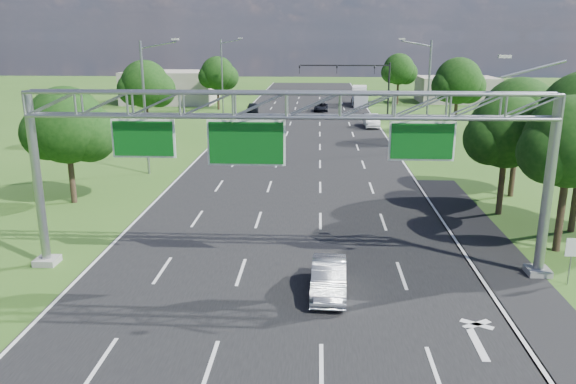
# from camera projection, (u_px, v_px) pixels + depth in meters

# --- Properties ---
(ground) EXTENTS (220.00, 220.00, 0.00)m
(ground) POSITION_uv_depth(u_px,v_px,m) (297.00, 175.00, 43.04)
(ground) COLOR #2D5519
(ground) RESTS_ON ground
(road) EXTENTS (18.00, 180.00, 0.02)m
(road) POSITION_uv_depth(u_px,v_px,m) (297.00, 175.00, 43.04)
(road) COLOR black
(road) RESTS_ON ground
(road_flare) EXTENTS (3.00, 30.00, 0.02)m
(road_flare) POSITION_uv_depth(u_px,v_px,m) (494.00, 257.00, 27.12)
(road_flare) COLOR black
(road_flare) RESTS_ON ground
(sign_gantry) EXTENTS (23.50, 1.00, 9.56)m
(sign_gantry) POSITION_uv_depth(u_px,v_px,m) (289.00, 119.00, 23.86)
(sign_gantry) COLOR gray
(sign_gantry) RESTS_ON ground
(regulatory_sign) EXTENTS (0.60, 0.08, 2.10)m
(regulatory_sign) POSITION_uv_depth(u_px,v_px,m) (572.00, 252.00, 23.69)
(regulatory_sign) COLOR gray
(regulatory_sign) RESTS_ON ground
(traffic_signal) EXTENTS (12.21, 0.24, 7.00)m
(traffic_signal) POSITION_uv_depth(u_px,v_px,m) (363.00, 76.00, 74.96)
(traffic_signal) COLOR black
(traffic_signal) RESTS_ON ground
(streetlight_l_near) EXTENTS (2.97, 0.22, 10.16)m
(streetlight_l_near) POSITION_uv_depth(u_px,v_px,m) (147.00, 101.00, 42.14)
(streetlight_l_near) COLOR gray
(streetlight_l_near) RESTS_ON ground
(streetlight_l_far) EXTENTS (2.97, 0.22, 10.16)m
(streetlight_l_far) POSITION_uv_depth(u_px,v_px,m) (223.00, 73.00, 75.82)
(streetlight_l_far) COLOR gray
(streetlight_l_far) RESTS_ON ground
(streetlight_r_mid) EXTENTS (2.97, 0.22, 10.16)m
(streetlight_r_mid) POSITION_uv_depth(u_px,v_px,m) (426.00, 91.00, 50.59)
(streetlight_r_mid) COLOR gray
(streetlight_r_mid) RESTS_ON ground
(tree_cluster_right) EXTENTS (9.91, 14.60, 8.68)m
(tree_cluster_right) POSITION_uv_depth(u_px,v_px,m) (561.00, 131.00, 30.45)
(tree_cluster_right) COLOR #2D2116
(tree_cluster_right) RESTS_ON ground
(tree_verge_la) EXTENTS (5.76, 4.80, 7.40)m
(tree_verge_la) POSITION_uv_depth(u_px,v_px,m) (68.00, 129.00, 34.83)
(tree_verge_la) COLOR #2D2116
(tree_verge_la) RESTS_ON ground
(tree_verge_lb) EXTENTS (5.76, 4.80, 8.06)m
(tree_verge_lb) POSITION_uv_depth(u_px,v_px,m) (146.00, 86.00, 56.89)
(tree_verge_lb) COLOR #2D2116
(tree_verge_lb) RESTS_ON ground
(tree_verge_lc) EXTENTS (5.76, 4.80, 7.62)m
(tree_verge_lc) POSITION_uv_depth(u_px,v_px,m) (218.00, 75.00, 80.91)
(tree_verge_lc) COLOR #2D2116
(tree_verge_lc) RESTS_ON ground
(tree_verge_rd) EXTENTS (5.76, 4.80, 8.28)m
(tree_verge_rd) POSITION_uv_depth(u_px,v_px,m) (459.00, 83.00, 58.06)
(tree_verge_rd) COLOR #2D2116
(tree_verge_rd) RESTS_ON ground
(tree_verge_re) EXTENTS (5.76, 4.80, 7.84)m
(tree_verge_re) POSITION_uv_depth(u_px,v_px,m) (399.00, 71.00, 87.15)
(tree_verge_re) COLOR #2D2116
(tree_verge_re) RESTS_ON ground
(building_left) EXTENTS (14.00, 10.00, 5.00)m
(building_left) POSITION_uv_depth(u_px,v_px,m) (171.00, 87.00, 89.70)
(building_left) COLOR gray
(building_left) RESTS_ON ground
(building_right) EXTENTS (12.00, 9.00, 4.00)m
(building_right) POSITION_uv_depth(u_px,v_px,m) (456.00, 89.00, 91.31)
(building_right) COLOR gray
(building_right) RESTS_ON ground
(silver_sedan) EXTENTS (1.53, 4.10, 1.34)m
(silver_sedan) POSITION_uv_depth(u_px,v_px,m) (329.00, 278.00, 23.15)
(silver_sedan) COLOR #9FA3AA
(silver_sedan) RESTS_ON ground
(car_queue_b) EXTENTS (2.01, 4.24, 1.17)m
(car_queue_b) POSITION_uv_depth(u_px,v_px,m) (321.00, 107.00, 80.11)
(car_queue_b) COLOR black
(car_queue_b) RESTS_ON ground
(car_queue_c) EXTENTS (2.01, 4.13, 1.36)m
(car_queue_c) POSITION_uv_depth(u_px,v_px,m) (253.00, 108.00, 78.59)
(car_queue_c) COLOR black
(car_queue_c) RESTS_ON ground
(car_queue_d) EXTENTS (1.67, 4.65, 1.53)m
(car_queue_d) POSITION_uv_depth(u_px,v_px,m) (371.00, 121.00, 65.89)
(car_queue_d) COLOR silver
(car_queue_d) RESTS_ON ground
(box_truck) EXTENTS (2.59, 7.63, 2.84)m
(box_truck) POSITION_uv_depth(u_px,v_px,m) (360.00, 96.00, 86.91)
(box_truck) COLOR white
(box_truck) RESTS_ON ground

